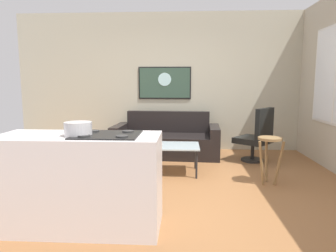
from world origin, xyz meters
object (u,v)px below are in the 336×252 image
(armchair, at_px, (257,136))
(mixing_bowl, at_px, (78,129))
(wall_painting, at_px, (165,83))
(coffee_table, at_px, (166,147))
(bar_stool, at_px, (270,148))
(couch, at_px, (166,141))

(armchair, height_order, mixing_bowl, mixing_bowl)
(wall_painting, bearing_deg, coffee_table, -85.37)
(bar_stool, xyz_separation_m, wall_painting, (-1.58, 2.17, 0.88))
(couch, distance_m, coffee_table, 1.17)
(armchair, bearing_deg, couch, 165.69)
(coffee_table, bearing_deg, mixing_bowl, -110.19)
(coffee_table, height_order, bar_stool, bar_stool)
(bar_stool, relative_size, mixing_bowl, 2.61)
(coffee_table, bearing_deg, wall_painting, 94.63)
(wall_painting, bearing_deg, mixing_bowl, -98.69)
(coffee_table, xyz_separation_m, wall_painting, (-0.14, 1.73, 0.98))
(armchair, height_order, bar_stool, armchair)
(mixing_bowl, height_order, wall_painting, wall_painting)
(bar_stool, height_order, wall_painting, wall_painting)
(couch, distance_m, wall_painting, 1.25)
(armchair, relative_size, bar_stool, 1.47)
(coffee_table, xyz_separation_m, bar_stool, (1.44, -0.44, 0.10))
(armchair, relative_size, mixing_bowl, 3.85)
(bar_stool, bearing_deg, mixing_bowl, -146.03)
(mixing_bowl, relative_size, wall_painting, 0.23)
(bar_stool, height_order, mixing_bowl, mixing_bowl)
(wall_painting, bearing_deg, bar_stool, -53.89)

